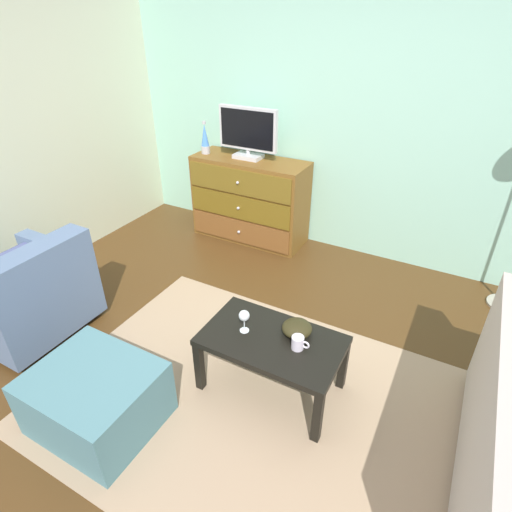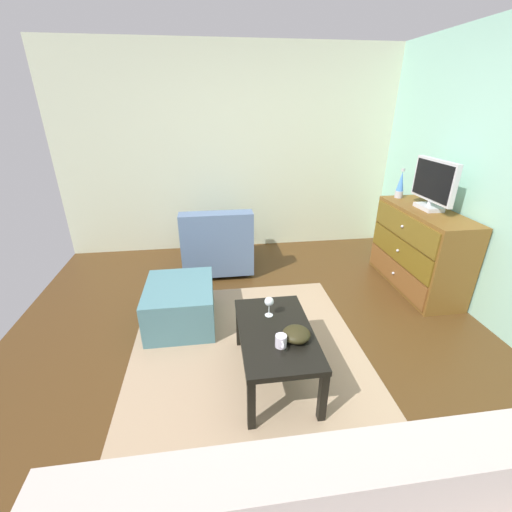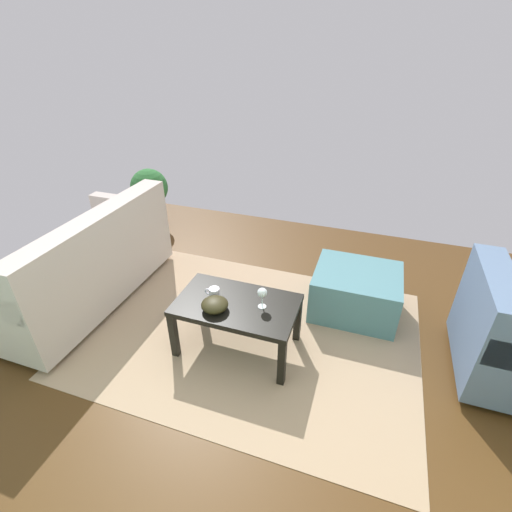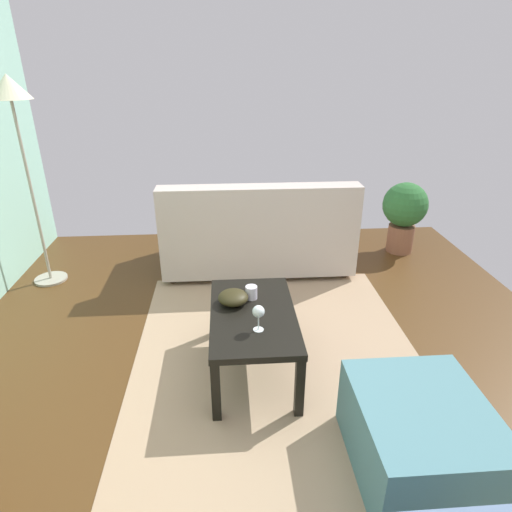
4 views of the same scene
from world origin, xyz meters
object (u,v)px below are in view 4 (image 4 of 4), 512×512
bowl_decorative (233,297)px  ottoman (419,437)px  potted_plant (404,211)px  coffee_table (253,320)px  wine_glass (258,312)px  standing_lamp (13,109)px  couch_large (257,233)px  mug (251,292)px

bowl_decorative → ottoman: (-0.91, -0.85, -0.27)m
bowl_decorative → potted_plant: 2.41m
bowl_decorative → ottoman: 1.27m
coffee_table → bowl_decorative: bowl_decorative is taller
wine_glass → standing_lamp: size_ratio=0.09×
couch_large → standing_lamp: standing_lamp is taller
wine_glass → potted_plant: 2.54m
ottoman → standing_lamp: 3.52m
wine_glass → ottoman: (-0.60, -0.71, -0.35)m
bowl_decorative → standing_lamp: standing_lamp is taller
ottoman → potted_plant: bearing=-19.4°
couch_large → ottoman: 2.38m
mug → coffee_table: bearing=179.6°
coffee_table → standing_lamp: standing_lamp is taller
coffee_table → ottoman: size_ratio=1.25×
bowl_decorative → couch_large: (1.39, -0.25, -0.13)m
coffee_table → couch_large: 1.51m
wine_glass → bowl_decorative: bearing=24.0°
coffee_table → wine_glass: 0.26m
coffee_table → ottoman: 1.09m
standing_lamp → ottoman: bearing=-131.0°
wine_glass → coffee_table: bearing=5.8°
standing_lamp → potted_plant: bearing=-83.1°
coffee_table → bowl_decorative: bearing=45.2°
bowl_decorative → standing_lamp: bearing=52.6°
ottoman → coffee_table: bearing=42.9°
standing_lamp → wine_glass: bearing=-131.3°
coffee_table → mug: 0.20m
mug → potted_plant: (1.59, -1.63, -0.03)m
coffee_table → standing_lamp: (1.36, 1.74, 1.11)m
standing_lamp → potted_plant: 3.55m
wine_glass → couch_large: (1.69, -0.12, -0.20)m
couch_large → standing_lamp: (-0.15, 1.88, 1.13)m
mug → potted_plant: size_ratio=0.16×
mug → couch_large: size_ratio=0.07×
bowl_decorative → couch_large: 1.42m
bowl_decorative → potted_plant: potted_plant is taller
mug → couch_large: bearing=-5.9°
wine_glass → ottoman: size_ratio=0.22×
wine_glass → couch_large: size_ratio=0.09×
ottoman → standing_lamp: size_ratio=0.41×
bowl_decorative → coffee_table: bearing=-134.8°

